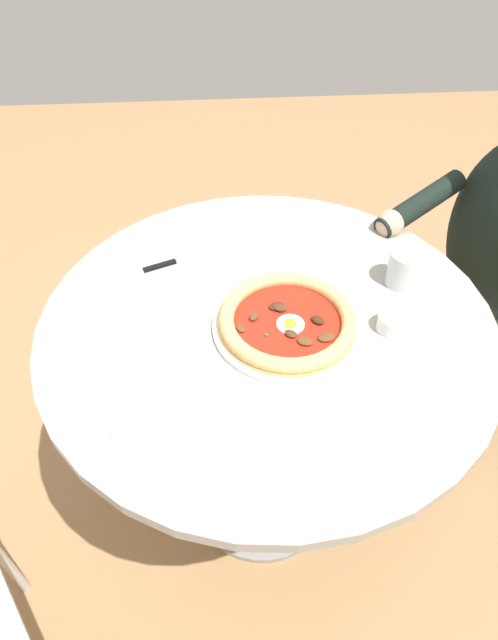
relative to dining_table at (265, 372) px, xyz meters
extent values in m
cube|color=#9E754C|center=(0.00, 0.00, -0.59)|extent=(6.00, 6.00, 0.02)
cylinder|color=#999993|center=(0.00, 0.00, 0.16)|extent=(0.95, 0.95, 0.03)
cylinder|color=gray|center=(0.00, 0.00, -0.21)|extent=(0.11, 0.11, 0.71)
cylinder|color=gray|center=(0.00, 0.00, -0.57)|extent=(0.42, 0.42, 0.02)
cylinder|color=white|center=(0.04, -0.03, 0.18)|extent=(0.30, 0.30, 0.01)
cylinder|color=#E0B26B|center=(0.04, -0.03, 0.19)|extent=(0.28, 0.28, 0.01)
torus|color=#E0B26B|center=(0.04, -0.03, 0.20)|extent=(0.28, 0.28, 0.03)
cylinder|color=#A82314|center=(0.04, -0.03, 0.19)|extent=(0.26, 0.26, 0.00)
cylinder|color=white|center=(0.04, -0.05, 0.20)|extent=(0.06, 0.06, 0.00)
ellipsoid|color=yellow|center=(0.04, -0.05, 0.20)|extent=(0.03, 0.03, 0.02)
ellipsoid|color=brown|center=(-0.06, -0.05, 0.20)|extent=(0.03, 0.03, 0.01)
ellipsoid|color=brown|center=(0.06, -0.10, 0.20)|extent=(0.04, 0.03, 0.01)
ellipsoid|color=brown|center=(0.10, -0.09, 0.20)|extent=(0.04, 0.03, 0.01)
ellipsoid|color=#3D2314|center=(0.02, 0.01, 0.20)|extent=(0.04, 0.03, 0.01)
ellipsoid|color=#3D2314|center=(0.10, -0.04, 0.20)|extent=(0.03, 0.03, 0.01)
ellipsoid|color=brown|center=(-0.03, -0.02, 0.20)|extent=(0.03, 0.03, 0.01)
ellipsoid|color=#4C2D19|center=(0.03, 0.00, 0.20)|extent=(0.04, 0.03, 0.01)
ellipsoid|color=#4C2D19|center=(0.04, -0.07, 0.20)|extent=(0.03, 0.03, 0.01)
ellipsoid|color=#2D6B28|center=(0.05, -0.02, 0.20)|extent=(0.01, 0.01, 0.00)
ellipsoid|color=#2D6B28|center=(0.03, -0.06, 0.20)|extent=(0.01, 0.01, 0.00)
ellipsoid|color=#2D6B28|center=(-0.01, -0.07, 0.20)|extent=(0.01, 0.01, 0.00)
cylinder|color=silver|center=(0.31, 0.09, 0.22)|extent=(0.07, 0.07, 0.08)
cylinder|color=silver|center=(0.31, 0.09, 0.20)|extent=(0.07, 0.07, 0.04)
cube|color=silver|center=(-0.33, 0.14, 0.18)|extent=(0.13, 0.06, 0.00)
cube|color=black|center=(-0.23, 0.18, 0.18)|extent=(0.08, 0.04, 0.01)
cylinder|color=white|center=(0.25, -0.05, 0.19)|extent=(0.06, 0.06, 0.04)
cylinder|color=olive|center=(0.25, -0.05, 0.20)|extent=(0.05, 0.05, 0.01)
cube|color=#BCBCC1|center=(-0.25, -0.19, 0.18)|extent=(0.09, 0.15, 0.00)
cube|color=#282833|center=(0.66, 0.30, -0.36)|extent=(0.40, 0.43, 0.45)
cylinder|color=black|center=(0.42, 0.33, 0.22)|extent=(0.26, 0.18, 0.11)
sphere|color=tan|center=(0.33, 0.28, 0.20)|extent=(0.07, 0.07, 0.07)
cube|color=beige|center=(0.71, 0.32, -0.12)|extent=(0.54, 0.54, 0.02)
cylinder|color=#B7B2A8|center=(0.46, 0.42, -0.36)|extent=(0.02, 0.02, 0.45)
cylinder|color=#B7B2A8|center=(0.62, 0.08, -0.36)|extent=(0.02, 0.02, 0.45)
cylinder|color=#B7B2A8|center=(0.80, 0.57, -0.36)|extent=(0.02, 0.02, 0.45)
cylinder|color=#B7B2A8|center=(-0.66, -0.23, -0.36)|extent=(0.02, 0.02, 0.44)
camera|label=1|loc=(-0.10, -0.78, 0.94)|focal=29.82mm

